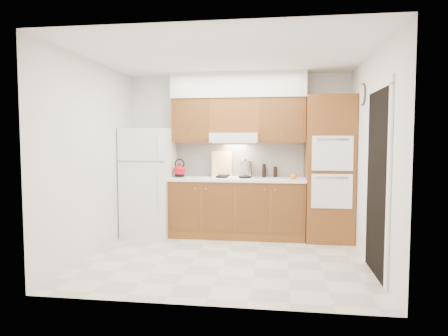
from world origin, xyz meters
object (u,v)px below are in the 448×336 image
object	(u,v)px
fridge	(149,182)
kettle	(180,170)
oven_cabinet	(329,169)
stock_pot	(246,168)

from	to	relation	value
fridge	kettle	distance (m)	0.53
oven_cabinet	kettle	size ratio (longest dim) A/B	11.25
fridge	stock_pot	bearing A→B (deg)	5.93
oven_cabinet	kettle	xyz separation A→B (m)	(-2.35, 0.04, -0.05)
kettle	oven_cabinet	bearing A→B (deg)	-10.88
oven_cabinet	kettle	world-z (taller)	oven_cabinet
fridge	oven_cabinet	xyz separation A→B (m)	(2.85, 0.03, 0.24)
kettle	stock_pot	size ratio (longest dim) A/B	0.86
kettle	stock_pot	world-z (taller)	stock_pot
fridge	kettle	size ratio (longest dim) A/B	8.80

